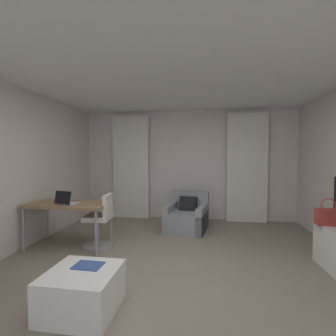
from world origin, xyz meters
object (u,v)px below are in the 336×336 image
object	(u,v)px
laptop	(67,201)
magazine_open	(88,265)
desk	(69,207)
desk_chair	(100,224)
coffee_table	(83,291)
handbag_primary	(328,216)
armchair	(187,217)

from	to	relation	value
laptop	magazine_open	distance (m)	1.69
desk	desk_chair	bearing A→B (deg)	6.00
coffee_table	laptop	bearing A→B (deg)	126.35
desk_chair	magazine_open	bearing A→B (deg)	-69.76
laptop	handbag_primary	bearing A→B (deg)	-0.24
laptop	magazine_open	bearing A→B (deg)	-51.33
desk_chair	magazine_open	xyz separation A→B (m)	(0.53, -1.43, 0.01)
desk	desk_chair	world-z (taller)	desk_chair
desk	magazine_open	xyz separation A→B (m)	(1.04, -1.38, -0.27)
coffee_table	armchair	bearing A→B (deg)	72.98
laptop	handbag_primary	world-z (taller)	laptop
armchair	desk	xyz separation A→B (m)	(-1.86, -1.21, 0.41)
handbag_primary	coffee_table	bearing A→B (deg)	-154.18
armchair	handbag_primary	distance (m)	2.43
desk	handbag_primary	xyz separation A→B (m)	(3.86, -0.11, 0.01)
desk	handbag_primary	size ratio (longest dim) A/B	3.55
armchair	coffee_table	distance (m)	2.81
armchair	desk_chair	bearing A→B (deg)	-139.29
laptop	coffee_table	bearing A→B (deg)	-53.65
armchair	coffee_table	world-z (taller)	armchair
desk	magazine_open	distance (m)	1.75
desk	magazine_open	size ratio (longest dim) A/B	4.59
armchair	desk_chair	distance (m)	1.78
coffee_table	handbag_primary	xyz separation A→B (m)	(2.82, 1.37, 0.49)
coffee_table	handbag_primary	world-z (taller)	handbag_primary
armchair	desk_chair	world-z (taller)	desk_chair
armchair	laptop	distance (m)	2.32
coffee_table	desk	bearing A→B (deg)	124.95
desk	coffee_table	world-z (taller)	desk
coffee_table	magazine_open	distance (m)	0.22
desk	laptop	distance (m)	0.15
desk	laptop	bearing A→B (deg)	-79.95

